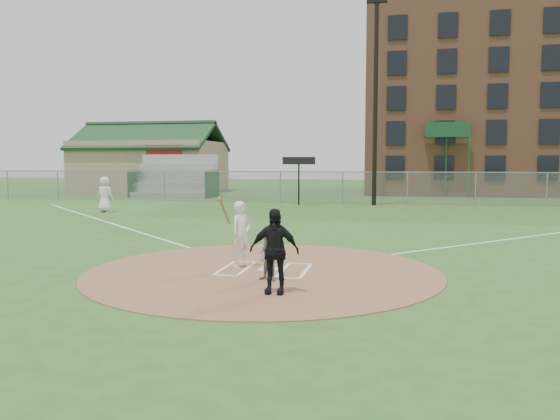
% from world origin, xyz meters
% --- Properties ---
extents(ground, '(140.00, 140.00, 0.00)m').
position_xyz_m(ground, '(0.00, 0.00, 0.00)').
color(ground, '#2A591E').
rests_on(ground, ground).
extents(dirt_circle, '(8.40, 8.40, 0.02)m').
position_xyz_m(dirt_circle, '(0.00, 0.00, 0.01)').
color(dirt_circle, '#906544').
rests_on(dirt_circle, ground).
extents(home_plate, '(0.52, 0.52, 0.03)m').
position_xyz_m(home_plate, '(0.12, 0.07, 0.04)').
color(home_plate, silver).
rests_on(home_plate, dirt_circle).
extents(foul_line_first, '(17.04, 17.04, 0.01)m').
position_xyz_m(foul_line_first, '(9.00, 9.00, 0.01)').
color(foul_line_first, white).
rests_on(foul_line_first, ground).
extents(foul_line_third, '(17.04, 17.04, 0.01)m').
position_xyz_m(foul_line_third, '(-9.00, 9.00, 0.01)').
color(foul_line_third, white).
rests_on(foul_line_third, ground).
extents(catcher, '(0.60, 0.53, 1.04)m').
position_xyz_m(catcher, '(0.37, -1.08, 0.54)').
color(catcher, slate).
rests_on(catcher, dirt_circle).
extents(umpire, '(0.99, 0.42, 1.68)m').
position_xyz_m(umpire, '(0.72, -2.16, 0.86)').
color(umpire, black).
rests_on(umpire, dirt_circle).
extents(ondeck_player, '(0.95, 0.67, 1.84)m').
position_xyz_m(ondeck_player, '(-11.67, 13.55, 0.92)').
color(ondeck_player, white).
rests_on(ondeck_player, ground).
extents(batters_boxes, '(2.08, 1.88, 0.01)m').
position_xyz_m(batters_boxes, '(0.00, 0.15, 0.03)').
color(batters_boxes, white).
rests_on(batters_boxes, dirt_circle).
extents(batter_at_plate, '(0.70, 1.06, 1.78)m').
position_xyz_m(batter_at_plate, '(-0.62, 0.27, 0.84)').
color(batter_at_plate, white).
rests_on(batter_at_plate, dirt_circle).
extents(outfield_fence, '(56.08, 0.08, 2.03)m').
position_xyz_m(outfield_fence, '(0.00, 22.00, 1.02)').
color(outfield_fence, slate).
rests_on(outfield_fence, ground).
extents(bleachers, '(6.08, 3.20, 3.20)m').
position_xyz_m(bleachers, '(-13.00, 26.20, 1.59)').
color(bleachers, '#B7BABF').
rests_on(bleachers, ground).
extents(clubhouse, '(12.20, 8.71, 6.23)m').
position_xyz_m(clubhouse, '(-18.00, 32.99, 2.39)').
color(clubhouse, tan).
rests_on(clubhouse, ground).
extents(brick_warehouse, '(30.00, 17.17, 15.00)m').
position_xyz_m(brick_warehouse, '(16.00, 37.96, 7.50)').
color(brick_warehouse, '#985C41').
rests_on(brick_warehouse, ground).
extents(light_pole, '(1.20, 0.30, 12.22)m').
position_xyz_m(light_pole, '(2.00, 21.00, 6.61)').
color(light_pole, black).
rests_on(light_pole, ground).
extents(scoreboard_sign, '(2.00, 0.10, 2.93)m').
position_xyz_m(scoreboard_sign, '(-2.50, 20.20, 2.39)').
color(scoreboard_sign, black).
rests_on(scoreboard_sign, ground).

